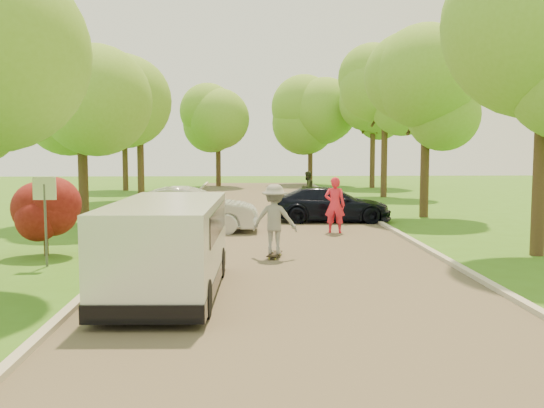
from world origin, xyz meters
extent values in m
plane|color=#3B6F1A|center=(0.00, 0.00, 0.00)|extent=(100.00, 100.00, 0.00)
cube|color=#4C4438|center=(0.00, 8.00, 0.01)|extent=(8.00, 60.00, 0.01)
cube|color=#B2AD9E|center=(-4.05, 8.00, 0.06)|extent=(0.18, 60.00, 0.12)
cube|color=#B2AD9E|center=(4.05, 8.00, 0.06)|extent=(0.18, 60.00, 0.12)
cylinder|color=#59595E|center=(-5.80, 4.00, 1.00)|extent=(0.06, 0.06, 2.00)
cube|color=white|center=(-5.80, 4.00, 1.90)|extent=(0.55, 0.04, 0.55)
cylinder|color=#382619|center=(-6.30, 5.50, 0.35)|extent=(0.12, 0.12, 0.70)
sphere|color=#590F0F|center=(-6.30, 5.50, 1.10)|extent=(1.70, 1.70, 1.70)
cylinder|color=#382619|center=(-7.00, 12.00, 1.57)|extent=(0.36, 0.36, 3.15)
sphere|color=#679D2A|center=(-7.00, 12.00, 4.41)|extent=(4.20, 4.20, 4.20)
sphere|color=#679D2A|center=(-6.37, 12.00, 5.04)|extent=(3.15, 3.15, 3.15)
cylinder|color=#382619|center=(-6.60, 22.00, 1.91)|extent=(0.36, 0.36, 3.83)
sphere|color=#679D2A|center=(-6.60, 22.00, 5.27)|extent=(4.80, 4.80, 4.80)
sphere|color=#679D2A|center=(-5.88, 22.00, 5.99)|extent=(3.60, 3.60, 3.60)
cylinder|color=#382619|center=(6.80, 5.00, 1.91)|extent=(0.36, 0.36, 3.83)
cylinder|color=#382619|center=(6.40, 14.00, 1.69)|extent=(0.36, 0.36, 3.38)
sphere|color=#679D2A|center=(6.40, 14.00, 4.70)|extent=(4.40, 4.40, 4.40)
sphere|color=#679D2A|center=(7.06, 14.00, 5.36)|extent=(3.30, 3.30, 3.30)
cylinder|color=#382619|center=(7.00, 24.00, 2.02)|extent=(0.36, 0.36, 4.05)
sphere|color=#679D2A|center=(7.00, 24.00, 5.61)|extent=(5.20, 5.20, 5.20)
sphere|color=#679D2A|center=(7.78, 24.00, 6.39)|extent=(3.90, 3.90, 3.90)
cylinder|color=#382619|center=(-9.00, 30.00, 1.80)|extent=(0.36, 0.36, 3.60)
sphere|color=#679D2A|center=(-9.00, 30.00, 5.10)|extent=(5.00, 5.00, 5.00)
sphere|color=#679D2A|center=(-8.25, 30.00, 5.85)|extent=(3.75, 3.75, 3.75)
cylinder|color=#382619|center=(8.00, 32.00, 1.91)|extent=(0.36, 0.36, 3.83)
sphere|color=#679D2A|center=(8.00, 32.00, 5.33)|extent=(5.00, 5.00, 5.00)
sphere|color=#679D2A|center=(8.75, 32.00, 6.08)|extent=(3.75, 3.75, 3.75)
cylinder|color=#382619|center=(-3.00, 34.00, 1.69)|extent=(0.36, 0.36, 3.38)
sphere|color=#679D2A|center=(-3.00, 34.00, 4.81)|extent=(4.80, 4.80, 4.80)
sphere|color=#679D2A|center=(-2.28, 34.00, 5.53)|extent=(3.60, 3.60, 3.60)
cylinder|color=#382619|center=(4.00, 36.00, 1.80)|extent=(0.36, 0.36, 3.60)
sphere|color=#679D2A|center=(4.00, 36.00, 5.10)|extent=(5.00, 5.00, 5.00)
sphere|color=#679D2A|center=(4.75, 36.00, 5.85)|extent=(3.75, 3.75, 3.75)
cube|color=silver|center=(-2.50, 0.99, 1.01)|extent=(2.09, 4.92, 1.67)
cube|color=black|center=(-2.50, 0.99, 0.30)|extent=(2.11, 5.02, 0.30)
cube|color=black|center=(-2.49, 1.25, 1.42)|extent=(2.07, 3.50, 0.56)
cylinder|color=black|center=(-3.41, -0.59, 0.33)|extent=(0.27, 0.68, 0.67)
cylinder|color=black|center=(-1.70, -0.65, 0.33)|extent=(0.27, 0.68, 0.67)
cylinder|color=black|center=(-3.30, 2.64, 0.33)|extent=(0.27, 0.68, 0.67)
cylinder|color=black|center=(-1.59, 2.58, 0.33)|extent=(0.27, 0.68, 0.67)
imported|color=#B6B6BB|center=(-2.89, 9.89, 0.76)|extent=(4.67, 1.74, 1.53)
imported|color=black|center=(2.30, 12.52, 0.67)|extent=(4.72, 2.11, 1.34)
cube|color=black|center=(-0.23, 4.91, 0.11)|extent=(0.47, 0.96, 0.02)
cylinder|color=#BFCC4C|center=(-0.07, 5.21, 0.05)|extent=(0.05, 0.08, 0.07)
cylinder|color=#BFCC4C|center=(-0.23, 5.25, 0.05)|extent=(0.05, 0.08, 0.07)
cylinder|color=#BFCC4C|center=(-0.23, 4.57, 0.05)|extent=(0.05, 0.08, 0.07)
cylinder|color=#BFCC4C|center=(-0.39, 4.61, 0.05)|extent=(0.05, 0.08, 0.07)
imported|color=gray|center=(-0.23, 4.91, 1.02)|extent=(1.29, 0.93, 1.81)
imported|color=red|center=(2.00, 9.38, 0.95)|extent=(0.79, 0.62, 1.90)
imported|color=#262E1B|center=(2.15, 19.87, 0.83)|extent=(1.02, 1.01, 1.66)
camera|label=1|loc=(-0.97, -10.68, 2.88)|focal=40.00mm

